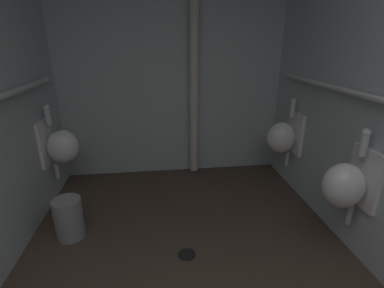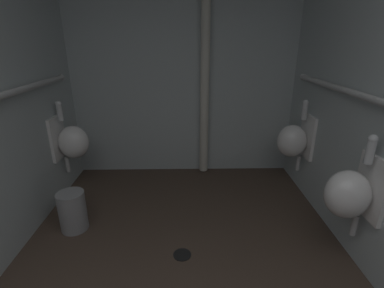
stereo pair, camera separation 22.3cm
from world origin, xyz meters
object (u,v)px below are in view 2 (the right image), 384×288
urinal_right_mid (351,193)px  floor_drain (182,254)px  waste_bin (73,211)px  standpipe_back_wall (205,67)px  urinal_right_far (294,140)px  urinal_left_mid (71,141)px

urinal_right_mid → floor_drain: size_ratio=5.39×
urinal_right_mid → waste_bin: (-2.09, 0.45, -0.42)m
floor_drain → waste_bin: 1.02m
standpipe_back_wall → waste_bin: (-1.20, -1.11, -1.10)m
urinal_right_mid → urinal_right_far: size_ratio=1.00×
standpipe_back_wall → floor_drain: bearing=-99.7°
urinal_left_mid → waste_bin: (0.18, -0.62, -0.42)m
urinal_left_mid → urinal_right_mid: size_ratio=1.00×
standpipe_back_wall → waste_bin: bearing=-137.1°
urinal_right_mid → floor_drain: 1.29m
urinal_right_far → standpipe_back_wall: standpipe_back_wall is taller
urinal_left_mid → waste_bin: urinal_left_mid is taller
urinal_right_mid → waste_bin: size_ratio=2.14×
urinal_right_mid → standpipe_back_wall: size_ratio=0.30×
urinal_left_mid → standpipe_back_wall: (1.38, 0.49, 0.68)m
urinal_left_mid → waste_bin: 0.77m
floor_drain → waste_bin: waste_bin is taller
urinal_right_far → standpipe_back_wall: 1.23m
standpipe_back_wall → waste_bin: 1.97m
urinal_right_mid → standpipe_back_wall: 1.92m
urinal_left_mid → urinal_right_far: same height
standpipe_back_wall → floor_drain: size_ratio=17.88×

